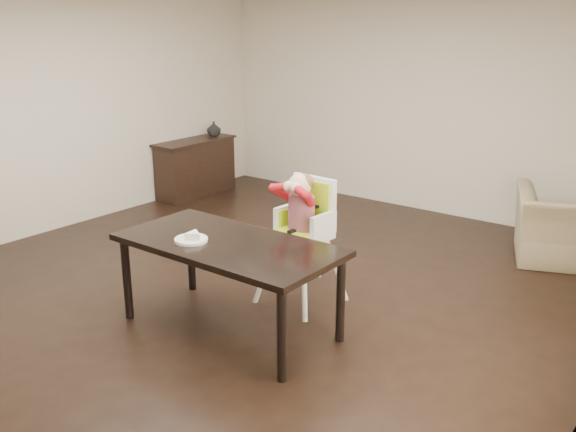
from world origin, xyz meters
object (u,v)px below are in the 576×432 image
dining_table (229,251)px  armchair (576,216)px  sideboard (196,167)px  high_chair (303,212)px

dining_table → armchair: armchair is taller
armchair → sideboard: 5.00m
armchair → sideboard: size_ratio=0.91×
dining_table → high_chair: (0.14, 0.80, 0.16)m
high_chair → armchair: size_ratio=1.03×
sideboard → dining_table: bearing=-41.0°
dining_table → high_chair: high_chair is taller
dining_table → armchair: (1.80, 3.25, -0.17)m
high_chair → armchair: 2.97m
dining_table → sideboard: 4.23m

